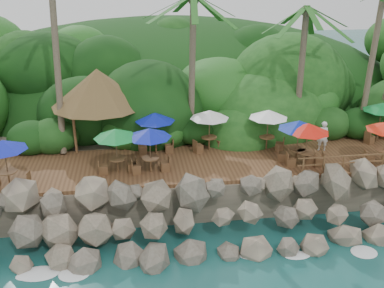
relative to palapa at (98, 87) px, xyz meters
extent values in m
plane|color=#19514F|center=(5.07, -9.63, -5.79)|extent=(140.00, 140.00, 0.00)
cube|color=gray|center=(5.07, 6.37, -4.74)|extent=(32.00, 25.20, 2.10)
ellipsoid|color=#143811|center=(5.07, 13.87, -5.79)|extent=(44.80, 28.00, 15.40)
cube|color=brown|center=(5.07, -3.63, -3.59)|extent=(26.00, 5.00, 0.20)
ellipsoid|color=white|center=(-3.93, -9.33, -5.76)|extent=(1.20, 0.80, 0.06)
ellipsoid|color=white|center=(-0.93, -9.33, -5.76)|extent=(1.20, 0.80, 0.06)
ellipsoid|color=white|center=(2.07, -9.33, -5.76)|extent=(1.20, 0.80, 0.06)
ellipsoid|color=white|center=(5.07, -9.33, -5.76)|extent=(1.20, 0.80, 0.06)
ellipsoid|color=white|center=(8.07, -9.33, -5.76)|extent=(1.20, 0.80, 0.06)
ellipsoid|color=white|center=(11.07, -9.33, -5.76)|extent=(1.20, 0.80, 0.06)
cylinder|color=brown|center=(-2.05, -0.46, 2.59)|extent=(0.53, 2.59, 12.02)
cylinder|color=brown|center=(5.46, -0.84, 0.83)|extent=(0.46, 1.07, 8.64)
cylinder|color=brown|center=(11.98, -0.95, 0.50)|extent=(0.77, 1.10, 7.98)
ellipsoid|color=#23601E|center=(11.98, -0.95, 4.49)|extent=(6.00, 6.00, 2.40)
cylinder|color=brown|center=(16.46, -0.81, 1.60)|extent=(1.23, 1.41, 10.16)
cylinder|color=brown|center=(-1.40, -1.40, -2.29)|extent=(0.16, 0.16, 2.40)
cylinder|color=brown|center=(1.40, -1.40, -2.29)|extent=(0.16, 0.16, 2.40)
cylinder|color=brown|center=(-1.40, 1.40, -2.29)|extent=(0.16, 0.16, 2.40)
cylinder|color=brown|center=(1.40, 1.40, -2.29)|extent=(0.16, 0.16, 2.40)
cone|color=brown|center=(0.00, 0.00, 0.01)|extent=(5.56, 5.56, 2.20)
cylinder|color=brown|center=(-4.25, -5.23, -3.09)|extent=(0.09, 0.09, 0.80)
cylinder|color=brown|center=(-4.25, -5.23, -2.68)|extent=(0.91, 0.91, 0.05)
cylinder|color=brown|center=(-4.25, -5.23, -2.30)|extent=(0.05, 0.05, 2.38)
cone|color=#0D18AD|center=(-4.25, -5.23, -1.27)|extent=(2.28, 2.28, 0.49)
cube|color=brown|center=(-3.49, -5.33, -3.24)|extent=(0.51, 0.51, 0.50)
cylinder|color=brown|center=(9.68, -2.42, -3.09)|extent=(0.09, 0.09, 0.80)
cylinder|color=brown|center=(9.68, -2.42, -2.68)|extent=(0.91, 0.91, 0.05)
cylinder|color=brown|center=(9.68, -2.42, -2.30)|extent=(0.05, 0.05, 2.38)
cone|color=white|center=(9.68, -2.42, -1.27)|extent=(2.28, 2.28, 0.49)
cube|color=brown|center=(8.98, -2.13, -3.24)|extent=(0.60, 0.60, 0.50)
cube|color=brown|center=(10.38, -2.72, -3.24)|extent=(0.60, 0.60, 0.50)
cylinder|color=brown|center=(3.18, -2.08, -3.09)|extent=(0.09, 0.09, 0.80)
cylinder|color=brown|center=(3.18, -2.08, -2.68)|extent=(0.91, 0.91, 0.05)
cylinder|color=brown|center=(3.18, -2.08, -2.30)|extent=(0.05, 0.05, 2.38)
cone|color=#0C1A9D|center=(3.18, -2.08, -1.27)|extent=(2.28, 2.28, 0.49)
cube|color=brown|center=(2.42, -2.09, -3.24)|extent=(0.46, 0.46, 0.50)
cube|color=brown|center=(3.94, -2.07, -3.24)|extent=(0.46, 0.46, 0.50)
cylinder|color=brown|center=(15.40, -5.23, -3.09)|extent=(0.09, 0.09, 0.80)
cylinder|color=brown|center=(15.40, -5.23, -2.68)|extent=(0.91, 0.91, 0.05)
cube|color=brown|center=(14.64, -5.18, -3.24)|extent=(0.49, 0.49, 0.50)
cylinder|color=brown|center=(11.08, -4.92, -3.09)|extent=(0.09, 0.09, 0.80)
cylinder|color=brown|center=(11.08, -4.92, -2.68)|extent=(0.91, 0.91, 0.05)
cylinder|color=brown|center=(11.08, -4.92, -2.30)|extent=(0.05, 0.05, 2.38)
cone|color=red|center=(11.08, -4.92, -1.27)|extent=(2.28, 2.28, 0.49)
cube|color=brown|center=(10.32, -4.84, -3.24)|extent=(0.50, 0.50, 0.50)
cube|color=brown|center=(11.83, -5.00, -3.24)|extent=(0.50, 0.50, 0.50)
cylinder|color=brown|center=(16.87, -2.03, -3.09)|extent=(0.09, 0.09, 0.80)
cylinder|color=brown|center=(16.87, -2.03, -2.68)|extent=(0.91, 0.91, 0.05)
cylinder|color=brown|center=(16.87, -2.03, -2.30)|extent=(0.05, 0.05, 2.38)
cone|color=#0D762E|center=(16.87, -2.03, -1.27)|extent=(2.28, 2.28, 0.49)
cube|color=brown|center=(16.18, -2.35, -3.24)|extent=(0.60, 0.60, 0.50)
cylinder|color=brown|center=(6.31, -2.03, -3.09)|extent=(0.09, 0.09, 0.80)
cylinder|color=brown|center=(6.31, -2.03, -2.68)|extent=(0.91, 0.91, 0.05)
cylinder|color=brown|center=(6.31, -2.03, -2.30)|extent=(0.05, 0.05, 2.38)
cone|color=silver|center=(6.31, -2.03, -1.27)|extent=(2.28, 2.28, 0.49)
cube|color=brown|center=(5.61, -2.34, -3.24)|extent=(0.60, 0.60, 0.50)
cube|color=brown|center=(7.00, -1.72, -3.24)|extent=(0.60, 0.60, 0.50)
cylinder|color=brown|center=(1.04, -4.38, -3.09)|extent=(0.09, 0.09, 0.80)
cylinder|color=brown|center=(1.04, -4.38, -2.68)|extent=(0.91, 0.91, 0.05)
cylinder|color=brown|center=(1.04, -4.38, -2.30)|extent=(0.05, 0.05, 2.38)
cone|color=#0D7B2F|center=(1.04, -4.38, -1.27)|extent=(2.28, 2.28, 0.49)
cube|color=brown|center=(0.28, -4.43, -3.24)|extent=(0.48, 0.48, 0.50)
cube|color=brown|center=(1.79, -4.34, -3.24)|extent=(0.48, 0.48, 0.50)
cylinder|color=brown|center=(10.77, -4.43, -3.09)|extent=(0.09, 0.09, 0.80)
cylinder|color=brown|center=(10.77, -4.43, -2.68)|extent=(0.91, 0.91, 0.05)
cylinder|color=brown|center=(10.77, -4.43, -2.30)|extent=(0.05, 0.05, 2.38)
cone|color=#0B239A|center=(10.77, -4.43, -1.27)|extent=(2.28, 2.28, 0.49)
cube|color=brown|center=(10.06, -4.14, -3.24)|extent=(0.59, 0.59, 0.50)
cube|color=brown|center=(11.47, -4.72, -3.24)|extent=(0.59, 0.59, 0.50)
cylinder|color=brown|center=(2.75, -4.53, -3.09)|extent=(0.09, 0.09, 0.80)
cylinder|color=brown|center=(2.75, -4.53, -2.68)|extent=(0.91, 0.91, 0.05)
cylinder|color=brown|center=(2.75, -4.53, -2.30)|extent=(0.05, 0.05, 2.38)
cone|color=#0C1AA2|center=(2.75, -4.53, -1.27)|extent=(2.28, 2.28, 0.49)
cube|color=brown|center=(2.00, -4.58, -3.24)|extent=(0.49, 0.49, 0.50)
cube|color=brown|center=(3.51, -4.48, -3.24)|extent=(0.49, 0.49, 0.50)
cylinder|color=brown|center=(10.56, -5.98, -2.99)|extent=(0.10, 0.10, 1.00)
cylinder|color=brown|center=(11.66, -5.98, -2.99)|extent=(0.10, 0.10, 1.00)
cylinder|color=brown|center=(12.76, -5.98, -2.99)|extent=(0.10, 0.10, 1.00)
cylinder|color=brown|center=(13.86, -5.98, -2.99)|extent=(0.10, 0.10, 1.00)
cylinder|color=brown|center=(14.96, -5.98, -2.99)|extent=(0.10, 0.10, 1.00)
cube|color=brown|center=(13.31, -5.98, -2.54)|extent=(6.10, 0.06, 0.06)
cube|color=brown|center=(13.31, -5.98, -2.94)|extent=(6.10, 0.06, 0.06)
imported|color=white|center=(12.86, -2.98, -2.59)|extent=(0.75, 0.58, 1.81)
camera|label=1|loc=(2.03, -25.81, 6.80)|focal=41.54mm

